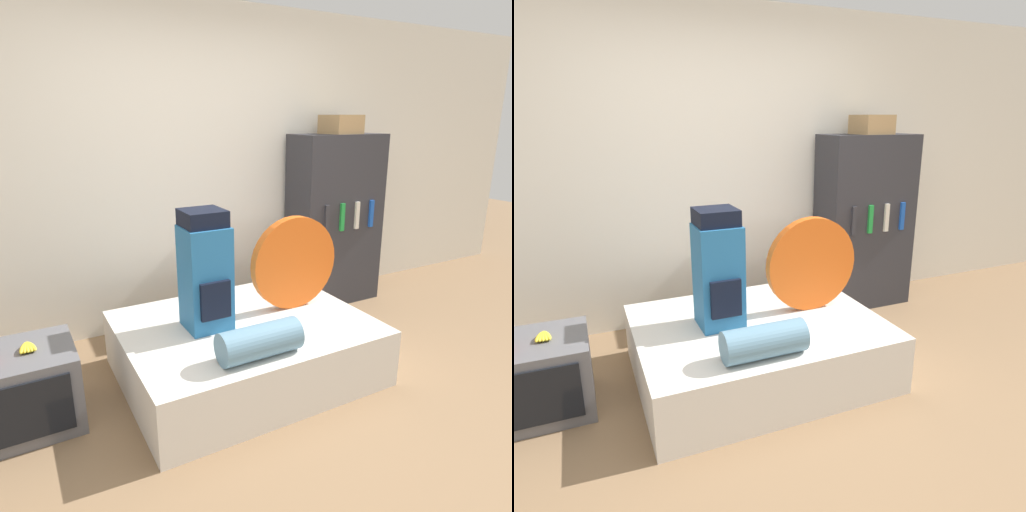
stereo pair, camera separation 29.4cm
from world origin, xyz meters
TOP-DOWN VIEW (x-y plane):
  - ground_plane at (0.00, 0.00)m, footprint 16.00×16.00m
  - wall_back at (0.00, 1.81)m, footprint 8.00×0.05m
  - bed at (-0.06, 0.72)m, footprint 1.62×1.27m
  - backpack at (-0.31, 0.77)m, footprint 0.28×0.31m
  - tent_bag at (0.37, 0.77)m, footprint 0.67×0.07m
  - sleeping_roll at (-0.20, 0.25)m, footprint 0.49×0.20m
  - television at (-1.44, 0.82)m, footprint 0.61×0.54m
  - banana_bunch at (-1.37, 0.83)m, footprint 0.11×0.14m
  - bookshelf at (1.32, 1.53)m, footprint 0.85×0.43m
  - cardboard_box at (1.33, 1.51)m, footprint 0.28×0.30m

SIDE VIEW (x-z plane):
  - ground_plane at x=0.00m, z-range 0.00..0.00m
  - bed at x=-0.06m, z-range 0.00..0.39m
  - television at x=-1.44m, z-range 0.00..0.47m
  - banana_bunch at x=-1.37m, z-range 0.47..0.50m
  - sleeping_roll at x=-0.20m, z-range 0.39..0.59m
  - tent_bag at x=0.37m, z-range 0.39..1.06m
  - backpack at x=-0.31m, z-range 0.38..1.16m
  - bookshelf at x=1.32m, z-range 0.00..1.58m
  - wall_back at x=0.00m, z-range 0.00..2.60m
  - cardboard_box at x=1.33m, z-range 1.58..1.74m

